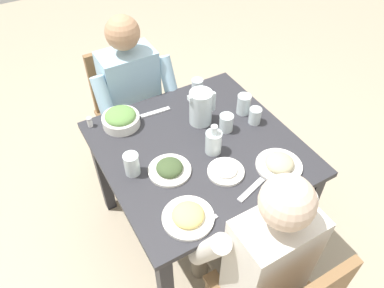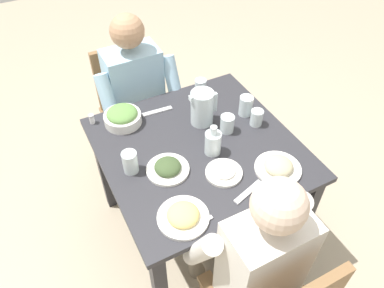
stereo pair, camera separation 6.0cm
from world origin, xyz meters
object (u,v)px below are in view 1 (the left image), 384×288
(plate_beans, at_px, (279,164))
(oil_carafe, at_px, (213,143))
(diner_far, at_px, (138,105))
(water_glass_center, at_px, (244,104))
(water_pitcher, at_px, (201,107))
(plate_yoghurt, at_px, (226,171))
(diner_near, at_px, (254,248))
(water_glass_by_pitcher, at_px, (226,123))
(salt_shaker, at_px, (90,122))
(water_glass_near_left, at_px, (197,87))
(plate_fries, at_px, (188,216))
(dining_table, at_px, (199,161))
(water_glass_near_right, at_px, (255,116))
(water_glass_far_right, at_px, (132,164))
(salad_bowl, at_px, (121,119))
(chair_far, at_px, (127,105))
(plate_dolmas, at_px, (170,169))

(plate_beans, xyz_separation_m, oil_carafe, (-0.21, 0.24, 0.04))
(diner_far, relative_size, water_glass_center, 10.40)
(water_pitcher, bearing_deg, plate_yoghurt, -102.82)
(diner_far, height_order, oil_carafe, diner_far)
(diner_near, xyz_separation_m, plate_yoghurt, (0.08, 0.35, 0.10))
(water_glass_center, xyz_separation_m, water_glass_by_pitcher, (-0.16, -0.07, -0.01))
(diner_far, xyz_separation_m, plate_yoghurt, (0.11, -0.77, 0.10))
(plate_beans, xyz_separation_m, salt_shaker, (-0.68, 0.72, 0.01))
(plate_yoghurt, distance_m, water_glass_near_left, 0.62)
(diner_far, xyz_separation_m, plate_fries, (-0.16, -0.90, 0.11))
(dining_table, relative_size, water_glass_near_right, 10.72)
(water_glass_far_right, bearing_deg, water_glass_by_pitcher, 3.27)
(diner_near, bearing_deg, water_pitcher, 77.12)
(plate_fries, xyz_separation_m, water_glass_by_pitcher, (0.44, 0.38, 0.03))
(water_glass_near_left, bearing_deg, salad_bowl, -175.58)
(dining_table, bearing_deg, water_pitcher, 56.75)
(water_pitcher, xyz_separation_m, salad_bowl, (-0.38, 0.19, -0.05))
(water_glass_center, bearing_deg, chair_far, 123.72)
(chair_far, height_order, water_glass_by_pitcher, chair_far)
(water_glass_by_pitcher, bearing_deg, water_glass_near_right, -9.41)
(salad_bowl, bearing_deg, plate_beans, -50.79)
(plate_yoghurt, bearing_deg, plate_fries, -154.43)
(diner_far, bearing_deg, salad_bowl, -129.46)
(plate_fries, relative_size, water_glass_far_right, 1.95)
(water_glass_near_left, bearing_deg, water_pitcher, -116.52)
(salad_bowl, relative_size, water_glass_by_pitcher, 2.12)
(water_glass_near_left, relative_size, water_glass_by_pitcher, 0.98)
(water_glass_by_pitcher, bearing_deg, dining_table, -169.00)
(plate_yoghurt, bearing_deg, plate_dolmas, 148.23)
(diner_near, xyz_separation_m, water_glass_near_right, (0.41, 0.57, 0.13))
(plate_beans, bearing_deg, plate_yoghurt, 158.42)
(chair_far, distance_m, plate_beans, 1.15)
(chair_far, relative_size, diner_far, 0.74)
(dining_table, relative_size, plate_dolmas, 4.69)
(plate_dolmas, xyz_separation_m, salt_shaker, (-0.22, 0.49, 0.01))
(plate_yoghurt, relative_size, water_glass_near_left, 1.90)
(diner_far, distance_m, plate_fries, 0.92)
(chair_far, xyz_separation_m, water_glass_near_right, (0.44, -0.75, 0.28))
(chair_far, height_order, water_glass_center, chair_far)
(diner_far, distance_m, water_glass_center, 0.65)
(diner_near, relative_size, plate_fries, 5.24)
(diner_far, distance_m, plate_beans, 0.94)
(plate_fries, xyz_separation_m, plate_beans, (0.51, 0.04, 0.00))
(salt_shaker, bearing_deg, water_glass_center, -22.14)
(diner_near, bearing_deg, plate_yoghurt, 77.06)
(water_glass_near_right, relative_size, oil_carafe, 0.54)
(diner_far, relative_size, water_glass_by_pitcher, 12.40)
(water_glass_near_right, xyz_separation_m, oil_carafe, (-0.31, -0.07, 0.01))
(diner_far, xyz_separation_m, salad_bowl, (-0.18, -0.22, 0.13))
(water_glass_far_right, bearing_deg, dining_table, -0.82)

